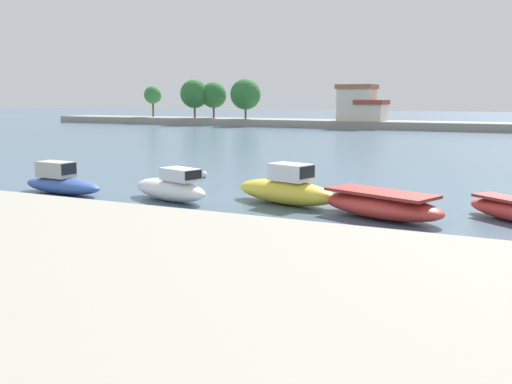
% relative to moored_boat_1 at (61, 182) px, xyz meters
% --- Properties ---
extents(moored_boat_1, '(5.15, 1.98, 1.60)m').
position_rel_moored_boat_1_xyz_m(moored_boat_1, '(0.00, 0.00, 0.00)').
color(moored_boat_1, '#3856A8').
rests_on(moored_boat_1, ground).
extents(moored_boat_2, '(5.02, 2.97, 1.59)m').
position_rel_moored_boat_1_xyz_m(moored_boat_2, '(6.14, 0.72, 0.05)').
color(moored_boat_2, white).
rests_on(moored_boat_2, ground).
extents(moored_boat_3, '(5.73, 3.25, 1.85)m').
position_rel_moored_boat_1_xyz_m(moored_boat_3, '(11.32, 2.30, 0.11)').
color(moored_boat_3, yellow).
rests_on(moored_boat_3, ground).
extents(moored_boat_4, '(5.92, 3.92, 1.08)m').
position_rel_moored_boat_1_xyz_m(moored_boat_4, '(15.91, 1.12, -0.04)').
color(moored_boat_4, '#C63833').
rests_on(moored_boat_4, ground).
extents(mooring_buoy_2, '(0.38, 0.38, 0.38)m').
position_rel_moored_boat_1_xyz_m(mooring_buoy_2, '(3.50, 8.11, -0.37)').
color(mooring_buoy_2, white).
rests_on(mooring_buoy_2, ground).
extents(mooring_buoy_4, '(0.28, 0.28, 0.28)m').
position_rel_moored_boat_1_xyz_m(mooring_buoy_4, '(7.49, -6.05, -0.42)').
color(mooring_buoy_4, white).
rests_on(mooring_buoy_4, ground).
extents(distant_shoreline, '(132.18, 7.97, 8.05)m').
position_rel_moored_boat_1_xyz_m(distant_shoreline, '(1.02, 67.80, 1.72)').
color(distant_shoreline, gray).
rests_on(distant_shoreline, ground).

